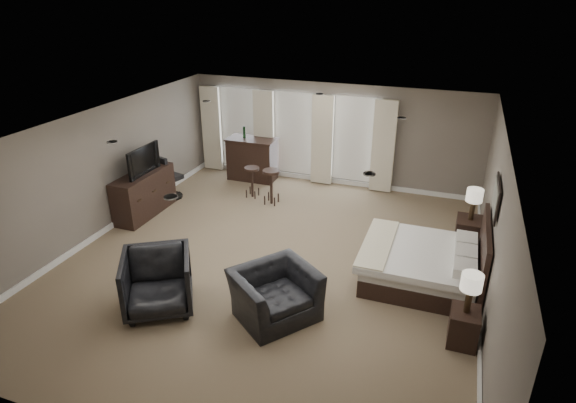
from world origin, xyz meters
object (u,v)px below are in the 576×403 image
(armchair_far, at_px, (157,279))
(lamp_near, at_px, (470,293))
(nightstand_near, at_px, (463,327))
(dresser, at_px, (144,194))
(bar_counter, at_px, (252,159))
(bar_stool_left, at_px, (252,182))
(desk_chair, at_px, (169,176))
(lamp_far, at_px, (473,204))
(nightstand_far, at_px, (468,234))
(armchair_near, at_px, (275,287))
(bar_stool_right, at_px, (271,187))
(bed, at_px, (415,248))
(tv, at_px, (141,170))

(armchair_far, bearing_deg, lamp_near, -21.46)
(nightstand_near, height_order, dresser, dresser)
(bar_counter, distance_m, bar_stool_left, 1.21)
(nightstand_near, distance_m, desk_chair, 7.55)
(lamp_near, bearing_deg, armchair_far, -170.26)
(dresser, bearing_deg, armchair_far, -51.70)
(lamp_far, distance_m, desk_chair, 6.90)
(dresser, xyz_separation_m, bar_counter, (1.43, 2.81, 0.07))
(lamp_far, bearing_deg, nightstand_far, 0.00)
(armchair_near, bearing_deg, armchair_far, 141.78)
(armchair_far, bearing_deg, nightstand_near, -21.46)
(dresser, bearing_deg, armchair_near, -30.79)
(bar_stool_right, bearing_deg, dresser, -149.09)
(lamp_near, xyz_separation_m, desk_chair, (-6.89, 3.08, -0.29))
(nightstand_far, xyz_separation_m, armchair_near, (-2.80, -3.24, 0.21))
(bar_counter, relative_size, desk_chair, 1.15)
(bed, bearing_deg, dresser, 173.71)
(bar_stool_left, bearing_deg, tv, -138.06)
(bed, height_order, lamp_near, bed)
(bed, relative_size, desk_chair, 1.74)
(armchair_far, bearing_deg, tv, 97.11)
(armchair_near, bearing_deg, bed, -8.98)
(tv, xyz_separation_m, desk_chair, (0.03, 0.97, -0.49))
(dresser, xyz_separation_m, tv, (0.00, 0.00, 0.56))
(lamp_far, bearing_deg, dresser, -173.52)
(armchair_far, bearing_deg, bar_stool_right, 56.29)
(lamp_far, distance_m, tv, 6.97)
(nightstand_far, distance_m, lamp_near, 2.95)
(tv, height_order, armchair_near, tv)
(bed, relative_size, bar_stool_left, 2.57)
(nightstand_near, bearing_deg, armchair_far, -170.26)
(nightstand_near, relative_size, bar_stool_right, 0.65)
(nightstand_near, distance_m, nightstand_far, 2.90)
(armchair_near, bearing_deg, bar_stool_left, 65.95)
(lamp_near, xyz_separation_m, tv, (-6.92, 2.11, 0.20))
(nightstand_near, xyz_separation_m, bar_stool_left, (-5.02, 3.82, 0.11))
(bed, xyz_separation_m, bar_counter, (-4.60, 3.47, -0.06))
(armchair_near, xyz_separation_m, armchair_far, (-1.82, -0.45, 0.00))
(bar_counter, bearing_deg, armchair_far, -81.33)
(lamp_near, bearing_deg, bar_stool_left, 142.73)
(nightstand_far, bearing_deg, lamp_near, -90.00)
(nightstand_near, relative_size, bar_counter, 0.42)
(armchair_far, relative_size, desk_chair, 0.95)
(bar_stool_right, bearing_deg, bar_counter, 128.95)
(bar_stool_right, distance_m, desk_chair, 2.52)
(dresser, distance_m, tv, 0.56)
(nightstand_far, bearing_deg, bar_stool_left, 169.61)
(tv, height_order, bar_stool_right, tv)
(bed, bearing_deg, lamp_far, 58.46)
(lamp_near, height_order, lamp_far, lamp_far)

